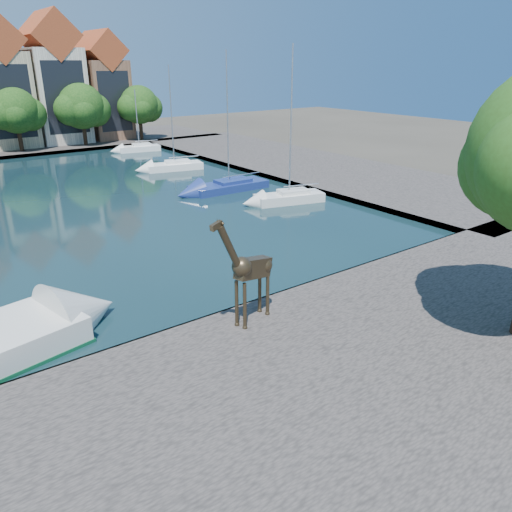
# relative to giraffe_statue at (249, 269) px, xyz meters

# --- Properties ---
(ground) EXTENTS (160.00, 160.00, 0.00)m
(ground) POSITION_rel_giraffe_statue_xyz_m (0.85, 1.57, -2.94)
(ground) COLOR #38332B
(ground) RESTS_ON ground
(water_basin) EXTENTS (38.00, 50.00, 0.08)m
(water_basin) POSITION_rel_giraffe_statue_xyz_m (0.85, 25.57, -2.90)
(water_basin) COLOR black
(water_basin) RESTS_ON ground
(near_quay) EXTENTS (50.00, 14.00, 0.50)m
(near_quay) POSITION_rel_giraffe_statue_xyz_m (0.85, -5.43, -2.69)
(near_quay) COLOR #4F4844
(near_quay) RESTS_ON ground
(right_quay) EXTENTS (14.00, 52.00, 0.50)m
(right_quay) POSITION_rel_giraffe_statue_xyz_m (25.85, 25.57, -2.69)
(right_quay) COLOR #4F4844
(right_quay) RESTS_ON ground
(townhouse_east_inner) EXTENTS (5.94, 9.18, 15.79)m
(townhouse_east_inner) POSITION_rel_giraffe_statue_xyz_m (2.85, 57.56, 4.80)
(townhouse_east_inner) COLOR #C3B38B
(townhouse_east_inner) RESTS_ON far_quay
(townhouse_east_mid) EXTENTS (6.43, 9.18, 16.65)m
(townhouse_east_mid) POSITION_rel_giraffe_statue_xyz_m (9.35, 57.56, 5.17)
(townhouse_east_mid) COLOR beige
(townhouse_east_mid) RESTS_ON far_quay
(townhouse_east_end) EXTENTS (5.44, 9.18, 14.43)m
(townhouse_east_end) POSITION_rel_giraffe_statue_xyz_m (15.85, 57.56, 4.17)
(townhouse_east_end) COLOR brown
(townhouse_east_end) RESTS_ON far_quay
(far_tree_mid_east) EXTENTS (7.02, 5.40, 7.52)m
(far_tree_mid_east) POSITION_rel_giraffe_statue_xyz_m (2.95, 52.07, 2.19)
(far_tree_mid_east) COLOR #332114
(far_tree_mid_east) RESTS_ON far_quay
(far_tree_east) EXTENTS (7.54, 5.80, 7.84)m
(far_tree_east) POSITION_rel_giraffe_statue_xyz_m (10.96, 52.07, 2.30)
(far_tree_east) COLOR #332114
(far_tree_east) RESTS_ON far_quay
(far_tree_far_east) EXTENTS (6.76, 5.20, 7.36)m
(far_tree_far_east) POSITION_rel_giraffe_statue_xyz_m (18.95, 52.07, 2.14)
(far_tree_far_east) COLOR #332114
(far_tree_far_east) RESTS_ON far_quay
(giraffe_statue) EXTENTS (3.43, 1.27, 4.96)m
(giraffe_statue) POSITION_rel_giraffe_statue_xyz_m (0.00, 0.00, 0.00)
(giraffe_statue) COLOR #372B1B
(giraffe_statue) RESTS_ON near_quay
(sailboat_right_a) EXTENTS (5.96, 3.42, 12.06)m
(sailboat_right_a) POSITION_rel_giraffe_statue_xyz_m (14.86, 14.95, -2.26)
(sailboat_right_a) COLOR silver
(sailboat_right_a) RESTS_ON water_basin
(sailboat_right_b) EXTENTS (7.21, 2.62, 11.72)m
(sailboat_right_b) POSITION_rel_giraffe_statue_xyz_m (13.21, 21.36, -2.35)
(sailboat_right_b) COLOR navy
(sailboat_right_b) RESTS_ON water_basin
(sailboat_right_c) EXTENTS (6.15, 3.30, 10.49)m
(sailboat_right_c) POSITION_rel_giraffe_statue_xyz_m (13.55, 32.32, -2.30)
(sailboat_right_c) COLOR white
(sailboat_right_c) RESTS_ON water_basin
(sailboat_right_d) EXTENTS (5.40, 2.73, 7.57)m
(sailboat_right_d) POSITION_rel_giraffe_statue_xyz_m (15.48, 45.48, -2.33)
(sailboat_right_d) COLOR white
(sailboat_right_d) RESTS_ON water_basin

